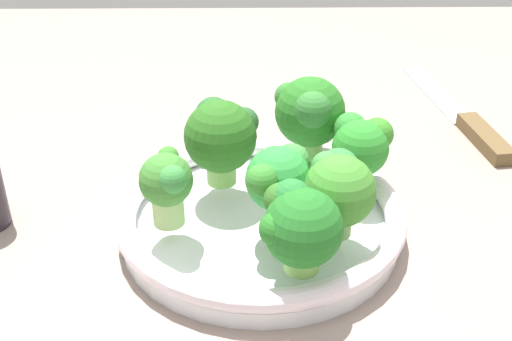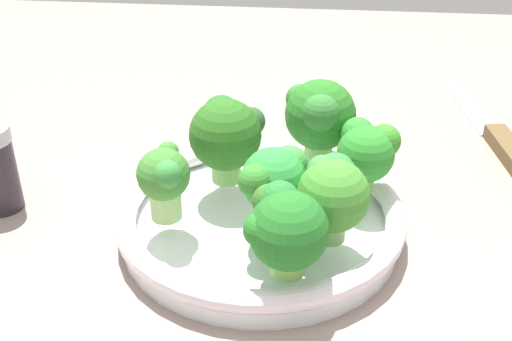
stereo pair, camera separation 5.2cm
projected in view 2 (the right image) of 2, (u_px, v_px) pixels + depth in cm
name	position (u px, v px, depth cm)	size (l,w,h in cm)	color
ground_plane	(261.00, 241.00, 56.22)	(130.00, 130.00, 2.50)	gray
bowl	(256.00, 218.00, 54.27)	(23.90, 23.90, 3.15)	white
broccoli_floret_0	(275.00, 179.00, 48.94)	(6.08, 5.06, 6.43)	#75B64E
broccoli_floret_1	(319.00, 115.00, 57.24)	(6.92, 6.31, 7.65)	#7DC15B
broccoli_floret_2	(226.00, 133.00, 54.63)	(6.83, 6.27, 7.43)	#80B656
broccoli_floret_3	(164.00, 178.00, 49.80)	(4.92, 4.14, 5.96)	#A1CB74
broccoli_floret_4	(333.00, 193.00, 47.52)	(6.03, 5.44, 6.51)	#8EBF67
broccoli_floret_5	(284.00, 227.00, 44.28)	(5.83, 5.83, 6.25)	#7CBC55
broccoli_floret_6	(367.00, 150.00, 53.78)	(5.44, 5.26, 5.77)	#7FBF4E
knife	(493.00, 132.00, 70.16)	(26.68, 5.88, 1.50)	silver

